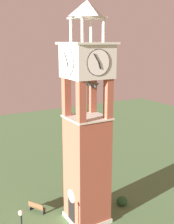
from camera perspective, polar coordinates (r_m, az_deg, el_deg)
The scene contains 4 objects.
ground at distance 26.62m, azimuth -0.00°, elevation -20.09°, with size 80.00×80.00×0.00m, color #517547.
clock_tower at distance 23.35m, azimuth -0.00°, elevation -4.81°, with size 3.53×3.53×17.90m.
park_bench at distance 27.57m, azimuth -9.80°, elevation -17.82°, with size 1.60×1.20×0.95m.
shrub_left_of_tower at distance 28.46m, azimuth 6.81°, elevation -16.83°, with size 1.02×1.02×0.79m, color #28562D.
Camera 1 is at (19.16, -11.12, 14.77)m, focal length 46.88 mm.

